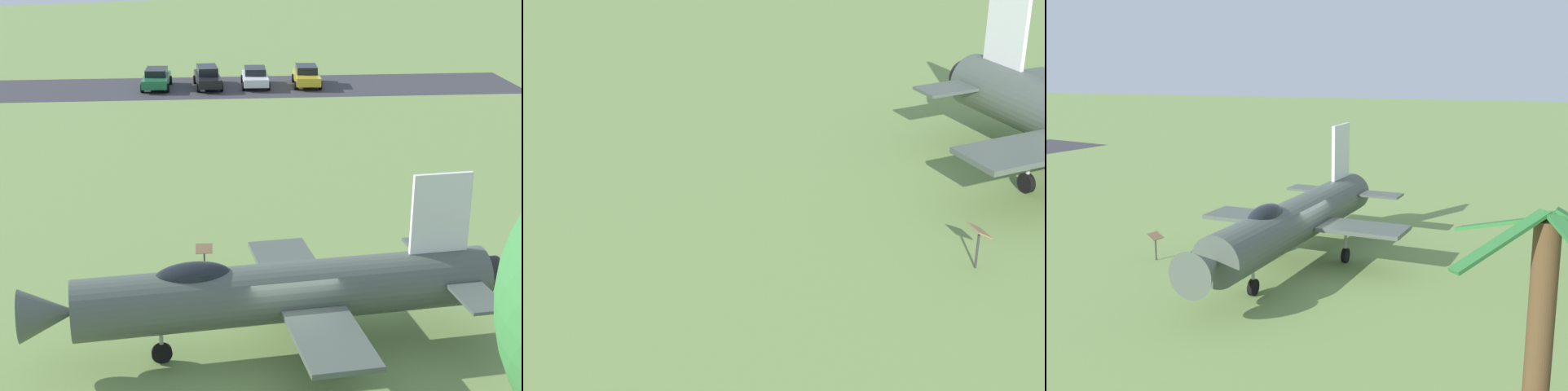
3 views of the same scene
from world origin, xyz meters
The scene contains 4 objects.
ground_plane centered at (0.00, 0.00, 0.00)m, with size 200.00×200.00×0.00m, color #75934C.
display_jet centered at (-0.06, -0.38, 1.93)m, with size 8.60×14.17×5.22m.
palm_tree centered at (8.11, -14.13, 3.22)m, with size 2.99×4.04×6.04m.
info_plaque centered at (-5.81, -0.77, 0.85)m, with size 0.55×0.69×1.14m.
Camera 3 is at (7.19, -24.76, 8.35)m, focal length 46.54 mm.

